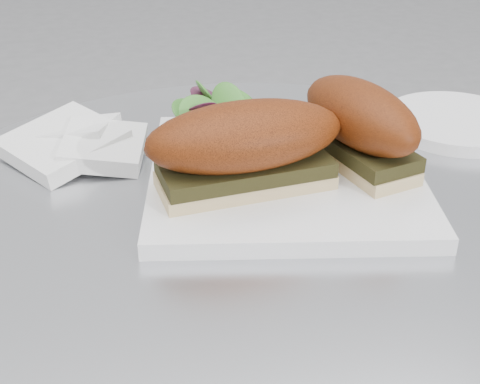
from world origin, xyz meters
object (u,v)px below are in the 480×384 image
object	(u,v)px
sandwich_left	(245,145)
plate	(285,175)
sandwich_right	(360,123)
saucer	(456,122)

from	to	relation	value
sandwich_left	plate	bearing A→B (deg)	25.10
sandwich_right	sandwich_left	bearing A→B (deg)	-92.65
plate	sandwich_right	distance (m)	0.09
plate	sandwich_right	size ratio (longest dim) A/B	1.56
plate	saucer	distance (m)	0.24
sandwich_left	sandwich_right	size ratio (longest dim) A/B	1.12
sandwich_left	sandwich_right	xyz separation A→B (m)	(0.12, 0.02, -0.00)
sandwich_left	saucer	size ratio (longest dim) A/B	1.15
sandwich_right	saucer	distance (m)	0.19
sandwich_right	saucer	size ratio (longest dim) A/B	1.03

